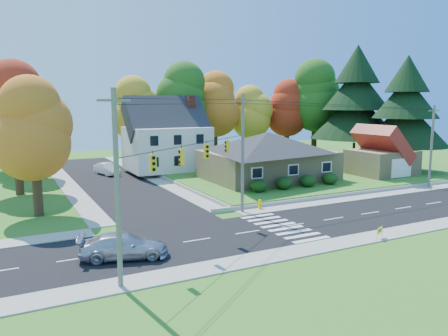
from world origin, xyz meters
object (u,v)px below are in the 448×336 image
object	(u,v)px
ranch_house	(268,155)
silver_sedan	(124,246)
white_car	(107,169)
fire_hydrant	(260,205)

from	to	relation	value
ranch_house	silver_sedan	world-z (taller)	ranch_house
white_car	ranch_house	bearing A→B (deg)	-57.16
ranch_house	silver_sedan	bearing A→B (deg)	-141.11
ranch_house	fire_hydrant	xyz separation A→B (m)	(-7.61, -10.58, -2.84)
white_car	fire_hydrant	size ratio (longest dim) A/B	5.12
ranch_house	silver_sedan	distance (m)	27.45
silver_sedan	white_car	xyz separation A→B (m)	(5.83, 31.23, -0.01)
white_car	fire_hydrant	bearing A→B (deg)	-87.19
silver_sedan	white_car	distance (m)	31.77
white_car	fire_hydrant	world-z (taller)	white_car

